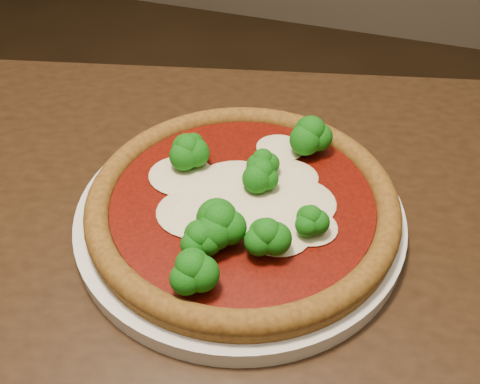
% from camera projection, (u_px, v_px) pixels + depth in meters
% --- Properties ---
extents(dining_table, '(1.24, 0.95, 0.75)m').
position_uv_depth(dining_table, '(148.00, 328.00, 0.57)').
color(dining_table, black).
rests_on(dining_table, floor).
extents(plate, '(0.32, 0.32, 0.02)m').
position_uv_depth(plate, '(240.00, 215.00, 0.53)').
color(plate, silver).
rests_on(plate, dining_table).
extents(pizza, '(0.30, 0.30, 0.06)m').
position_uv_depth(pizza, '(243.00, 200.00, 0.51)').
color(pizza, brown).
rests_on(pizza, plate).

